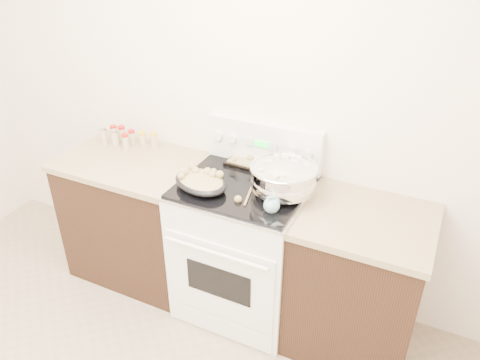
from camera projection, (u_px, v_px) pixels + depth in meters
The scene contains 9 objects.
counter_left at pixel (139, 216), 3.33m from camera, with size 0.93×0.67×0.92m.
counter_right at pixel (356, 282), 2.74m from camera, with size 0.73×0.67×0.92m.
kitchen_range at pixel (244, 245), 3.00m from camera, with size 0.78×0.73×1.22m.
mixing_bowl at pixel (283, 179), 2.64m from camera, with size 0.43×0.43×0.23m.
roasting_pan at pixel (200, 181), 2.71m from camera, with size 0.42×0.35×0.11m.
baking_sheet at pixel (259, 161), 2.98m from camera, with size 0.38×0.28×0.06m.
wooden_spoon at pixel (243, 196), 2.63m from camera, with size 0.08×0.28×0.04m.
blue_ladle at pixel (273, 204), 2.51m from camera, with size 0.18×0.26×0.11m.
spice_jars at pixel (126, 137), 3.26m from camera, with size 0.39×0.15×0.13m.
Camera 1 is at (1.37, -0.74, 2.35)m, focal length 35.00 mm.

